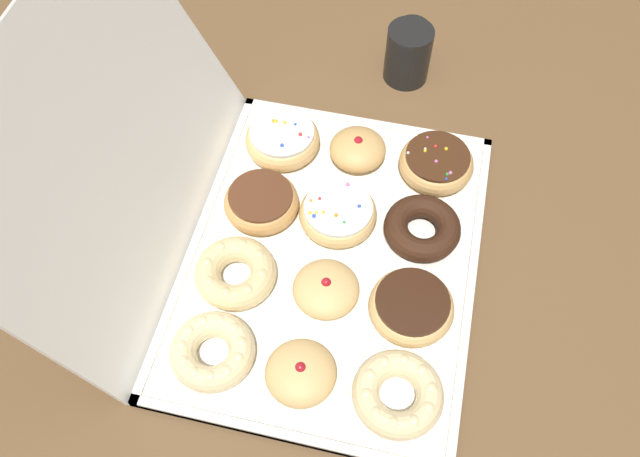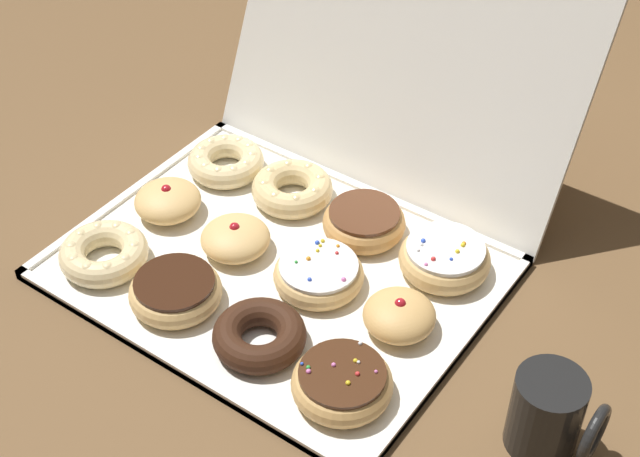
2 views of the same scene
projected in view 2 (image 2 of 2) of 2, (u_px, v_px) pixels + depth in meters
ground_plane at (277, 272)px, 1.19m from camera, size 3.00×3.00×0.00m
donut_box at (277, 269)px, 1.19m from camera, size 0.53×0.41×0.01m
box_lid_open at (401, 58)px, 1.25m from camera, size 0.53×0.17×0.36m
cruller_donut_0 at (104, 253)px, 1.18m from camera, size 0.11×0.11×0.04m
chocolate_frosted_donut_1 at (175, 291)px, 1.13m from camera, size 0.11×0.11×0.04m
chocolate_cake_ring_donut_2 at (259, 335)px, 1.08m from camera, size 0.11×0.11×0.03m
sprinkle_donut_3 at (342, 383)px, 1.02m from camera, size 0.11×0.11×0.04m
jelly_filled_donut_4 at (169, 200)px, 1.26m from camera, size 0.09×0.09×0.05m
jelly_filled_donut_5 at (235, 238)px, 1.20m from camera, size 0.09×0.09×0.05m
sprinkle_donut_6 at (319, 274)px, 1.15m from camera, size 0.11×0.11×0.04m
jelly_filled_donut_7 at (399, 315)px, 1.09m from camera, size 0.09×0.09×0.05m
cruller_donut_8 at (226, 161)px, 1.33m from camera, size 0.11×0.11×0.04m
cruller_donut_9 at (292, 188)px, 1.28m from camera, size 0.11×0.11×0.04m
chocolate_frosted_donut_10 at (364, 222)px, 1.22m from camera, size 0.11×0.11×0.04m
sprinkle_donut_11 at (445, 258)px, 1.17m from camera, size 0.12×0.12×0.04m
coffee_mug at (550, 413)px, 0.96m from camera, size 0.10×0.08×0.10m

